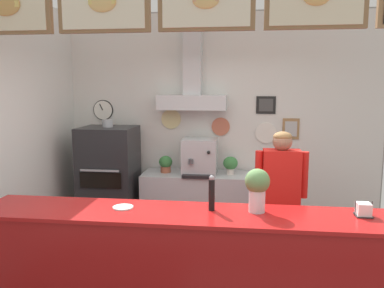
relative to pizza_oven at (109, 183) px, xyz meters
name	(u,v)px	position (x,y,z in m)	size (l,w,h in m)	color
back_wall_assembly	(219,117)	(1.45, 0.39, 0.88)	(4.42, 2.50, 3.09)	gray
service_counter	(202,278)	(1.48, -2.07, -0.22)	(3.64, 0.59, 1.10)	maroon
back_prep_counter	(203,207)	(1.26, 0.14, -0.32)	(1.62, 0.58, 0.91)	#B7BABF
pizza_oven	(109,183)	(0.00, 0.00, 0.00)	(0.72, 0.69, 1.64)	#232326
shop_worker	(280,203)	(2.18, -1.05, 0.12)	(0.53, 0.23, 1.63)	#232328
espresso_machine	(200,157)	(1.22, 0.12, 0.37)	(0.45, 0.50, 0.48)	#B7BABF
potted_basil	(230,164)	(1.63, 0.15, 0.28)	(0.19, 0.19, 0.24)	beige
potted_sage	(166,164)	(0.75, 0.16, 0.26)	(0.18, 0.18, 0.23)	#9E563D
condiment_plate	(123,207)	(0.82, -2.03, 0.33)	(0.17, 0.17, 0.01)	white
napkin_holder	(363,210)	(2.71, -2.00, 0.37)	(0.13, 0.12, 0.12)	#262628
basil_vase	(257,188)	(1.90, -1.99, 0.52)	(0.20, 0.20, 0.35)	silver
pepper_grinder	(212,193)	(1.54, -2.00, 0.47)	(0.05, 0.05, 0.29)	black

